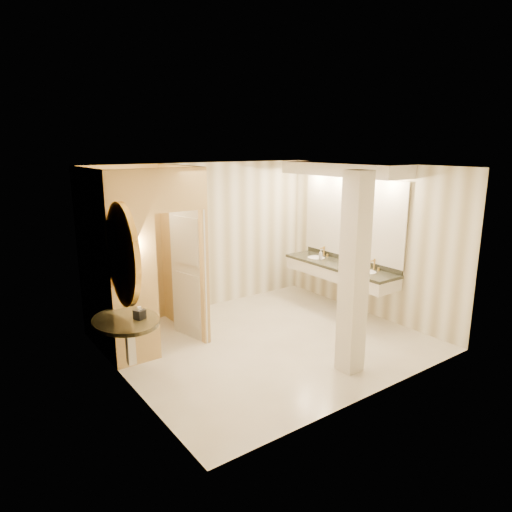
{
  "coord_description": "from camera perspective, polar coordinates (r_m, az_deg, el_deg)",
  "views": [
    {
      "loc": [
        -4.04,
        -5.27,
        2.99
      ],
      "look_at": [
        -0.1,
        0.2,
        1.36
      ],
      "focal_mm": 32.0,
      "sensor_mm": 36.0,
      "label": 1
    }
  ],
  "objects": [
    {
      "name": "toilet",
      "position": [
        7.49,
        -15.32,
        -7.51
      ],
      "size": [
        0.6,
        0.78,
        0.7
      ],
      "primitive_type": "imported",
      "rotation": [
        0.0,
        0.0,
        2.8
      ],
      "color": "white",
      "rests_on": "floor"
    },
    {
      "name": "wall_back",
      "position": [
        8.48,
        -6.61,
        2.38
      ],
      "size": [
        4.5,
        0.02,
        2.7
      ],
      "primitive_type": "cube",
      "color": "white",
      "rests_on": "floor"
    },
    {
      "name": "console_shelf",
      "position": [
        5.86,
        -16.13,
        -3.25
      ],
      "size": [
        1.01,
        1.01,
        1.95
      ],
      "color": "black",
      "rests_on": "floor"
    },
    {
      "name": "wall_left",
      "position": [
        5.8,
        -16.34,
        -3.36
      ],
      "size": [
        0.02,
        4.0,
        2.7
      ],
      "primitive_type": "cube",
      "color": "white",
      "rests_on": "floor"
    },
    {
      "name": "wall_sconce",
      "position": [
        6.21,
        -15.1,
        1.46
      ],
      "size": [
        0.14,
        0.14,
        0.42
      ],
      "color": "gold",
      "rests_on": "toilet_closet"
    },
    {
      "name": "soap_bottle_a",
      "position": [
        8.21,
        12.16,
        -1.13
      ],
      "size": [
        0.07,
        0.07,
        0.14
      ],
      "primitive_type": "imported",
      "rotation": [
        0.0,
        0.0,
        -0.1
      ],
      "color": "beige",
      "rests_on": "vanity"
    },
    {
      "name": "soap_bottle_c",
      "position": [
        8.76,
        8.09,
        0.17
      ],
      "size": [
        0.09,
        0.09,
        0.19
      ],
      "primitive_type": "imported",
      "rotation": [
        0.0,
        0.0,
        -0.27
      ],
      "color": "#C6B28C",
      "rests_on": "vanity"
    },
    {
      "name": "tissue_box",
      "position": [
        5.94,
        -14.34,
        -7.07
      ],
      "size": [
        0.15,
        0.15,
        0.12
      ],
      "primitive_type": "cube",
      "rotation": [
        0.0,
        0.0,
        0.38
      ],
      "color": "black",
      "rests_on": "console_shelf"
    },
    {
      "name": "floor",
      "position": [
        7.29,
        1.56,
        -10.61
      ],
      "size": [
        4.5,
        4.5,
        0.0
      ],
      "primitive_type": "plane",
      "color": "silver",
      "rests_on": "ground"
    },
    {
      "name": "wall_front",
      "position": [
        5.45,
        14.54,
        -4.34
      ],
      "size": [
        4.5,
        0.02,
        2.7
      ],
      "primitive_type": "cube",
      "color": "white",
      "rests_on": "floor"
    },
    {
      "name": "vanity",
      "position": [
        8.38,
        10.79,
        4.04
      ],
      "size": [
        0.75,
        2.52,
        2.09
      ],
      "color": "silver",
      "rests_on": "floor"
    },
    {
      "name": "toilet_closet",
      "position": [
        7.08,
        -10.4,
        0.3
      ],
      "size": [
        1.5,
        1.55,
        2.7
      ],
      "color": "tan",
      "rests_on": "floor"
    },
    {
      "name": "soap_bottle_b",
      "position": [
        8.33,
        10.58,
        -0.92
      ],
      "size": [
        0.11,
        0.11,
        0.11
      ],
      "primitive_type": "imported",
      "rotation": [
        0.0,
        0.0,
        -0.35
      ],
      "color": "silver",
      "rests_on": "vanity"
    },
    {
      "name": "pillar",
      "position": [
        6.1,
        12.13,
        -2.29
      ],
      "size": [
        0.29,
        0.29,
        2.7
      ],
      "primitive_type": "cube",
      "color": "silver",
      "rests_on": "floor"
    },
    {
      "name": "ceiling",
      "position": [
        6.65,
        1.71,
        11.12
      ],
      "size": [
        4.5,
        4.5,
        0.0
      ],
      "primitive_type": "plane",
      "rotation": [
        3.14,
        0.0,
        0.0
      ],
      "color": "white",
      "rests_on": "wall_back"
    },
    {
      "name": "wall_right",
      "position": [
        8.37,
        13.97,
        1.92
      ],
      "size": [
        0.02,
        4.0,
        2.7
      ],
      "primitive_type": "cube",
      "color": "white",
      "rests_on": "floor"
    }
  ]
}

